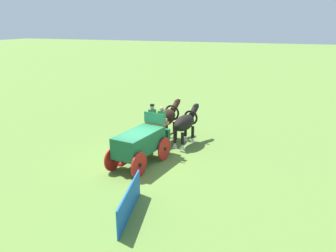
% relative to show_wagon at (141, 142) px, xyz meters
% --- Properties ---
extents(ground_plane, '(220.00, 220.00, 0.00)m').
position_rel_show_wagon_xyz_m(ground_plane, '(-0.17, 0.02, -1.19)').
color(ground_plane, olive).
extents(show_wagon, '(5.91, 2.09, 2.74)m').
position_rel_show_wagon_xyz_m(show_wagon, '(0.00, 0.00, 0.00)').
color(show_wagon, '#195B38').
rests_on(show_wagon, ground).
extents(draft_horse_near, '(3.06, 1.26, 2.28)m').
position_rel_show_wagon_xyz_m(draft_horse_near, '(3.69, 0.13, 0.22)').
color(draft_horse_near, '#331E14').
rests_on(draft_horse_near, ground).
extents(draft_horse_off, '(2.98, 1.15, 2.15)m').
position_rel_show_wagon_xyz_m(draft_horse_off, '(3.52, -1.16, 0.10)').
color(draft_horse_off, black).
rests_on(draft_horse_off, ground).
extents(sponsor_banner, '(3.13, 0.78, 1.10)m').
position_rel_show_wagon_xyz_m(sponsor_banner, '(-4.44, -1.62, -0.64)').
color(sponsor_banner, '#1959B2').
rests_on(sponsor_banner, ground).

